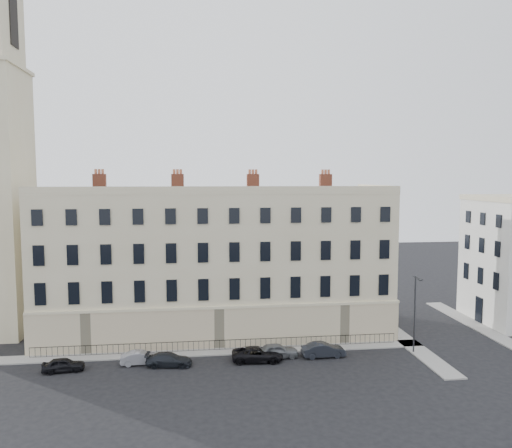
% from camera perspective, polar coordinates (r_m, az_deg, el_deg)
% --- Properties ---
extents(ground, '(160.00, 160.00, 0.00)m').
position_cam_1_polar(ground, '(45.33, 4.10, -16.21)').
color(ground, black).
rests_on(ground, ground).
extents(terrace, '(36.22, 12.22, 17.00)m').
position_cam_1_polar(terrace, '(54.14, -4.53, -4.39)').
color(terrace, beige).
rests_on(terrace, ground).
extents(pavement_terrace, '(48.00, 2.00, 0.12)m').
position_cam_1_polar(pavement_terrace, '(49.26, -8.95, -14.39)').
color(pavement_terrace, gray).
rests_on(pavement_terrace, ground).
extents(pavement_east_return, '(2.00, 24.00, 0.12)m').
position_cam_1_polar(pavement_east_return, '(56.22, 15.87, -12.01)').
color(pavement_east_return, gray).
rests_on(pavement_east_return, ground).
extents(pavement_adjacent, '(2.00, 20.00, 0.12)m').
position_cam_1_polar(pavement_adjacent, '(62.34, 23.79, -10.54)').
color(pavement_adjacent, gray).
rests_on(pavement_adjacent, ground).
extents(railings, '(35.00, 0.04, 0.96)m').
position_cam_1_polar(railings, '(49.49, -4.17, -13.64)').
color(railings, black).
rests_on(railings, ground).
extents(car_a, '(3.66, 1.85, 1.20)m').
position_cam_1_polar(car_a, '(47.48, -21.14, -14.77)').
color(car_a, black).
rests_on(car_a, ground).
extents(car_b, '(3.66, 1.44, 1.19)m').
position_cam_1_polar(car_b, '(47.20, -12.99, -14.67)').
color(car_b, gray).
rests_on(car_b, ground).
extents(car_c, '(4.23, 2.10, 1.18)m').
position_cam_1_polar(car_c, '(46.31, -9.92, -15.02)').
color(car_c, black).
rests_on(car_c, ground).
extents(car_d, '(4.78, 2.43, 1.29)m').
position_cam_1_polar(car_d, '(46.75, 0.17, -14.66)').
color(car_d, black).
rests_on(car_d, ground).
extents(car_e, '(4.06, 1.90, 1.34)m').
position_cam_1_polar(car_e, '(47.59, 2.41, -14.26)').
color(car_e, slate).
rests_on(car_e, ground).
extents(car_f, '(4.08, 1.53, 1.33)m').
position_cam_1_polar(car_f, '(48.18, 7.70, -14.07)').
color(car_f, black).
rests_on(car_f, ground).
extents(streetlamp, '(0.37, 1.61, 7.47)m').
position_cam_1_polar(streetlamp, '(49.93, 17.71, -9.41)').
color(streetlamp, '#2C2E31').
rests_on(streetlamp, ground).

